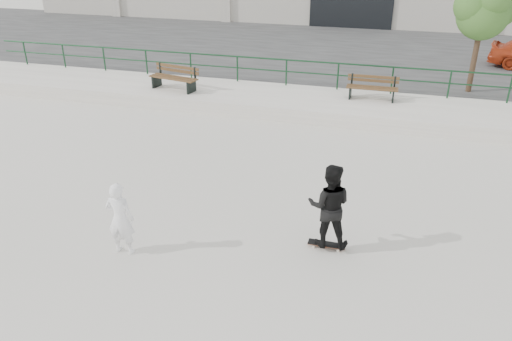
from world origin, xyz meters
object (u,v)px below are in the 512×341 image
(bench_right, at_px, (372,88))
(skateboard, at_px, (326,244))
(bench_left, at_px, (174,78))
(standing_skater, at_px, (329,206))
(seated_skater, at_px, (120,219))
(tree, at_px, (485,8))

(bench_right, height_order, skateboard, bench_right)
(bench_left, xyz_separation_m, standing_skater, (7.10, -8.13, 0.07))
(standing_skater, bearing_deg, skateboard, 8.94)
(skateboard, relative_size, seated_skater, 0.49)
(bench_left, height_order, skateboard, bench_left)
(skateboard, bearing_deg, standing_skater, 14.26)
(seated_skater, bearing_deg, bench_right, -116.21)
(skateboard, xyz_separation_m, standing_skater, (0.00, 0.00, 0.94))
(skateboard, distance_m, standing_skater, 0.94)
(bench_right, relative_size, tree, 0.45)
(bench_right, relative_size, seated_skater, 1.13)
(tree, bearing_deg, standing_skater, -108.70)
(standing_skater, relative_size, seated_skater, 1.14)
(bench_left, bearing_deg, tree, 26.67)
(bench_right, bearing_deg, seated_skater, -112.83)
(seated_skater, bearing_deg, bench_left, -75.76)
(tree, height_order, standing_skater, tree)
(bench_right, height_order, seated_skater, seated_skater)
(tree, bearing_deg, seated_skater, -122.24)
(seated_skater, bearing_deg, standing_skater, -165.78)
(bench_left, distance_m, tree, 11.47)
(bench_left, bearing_deg, standing_skater, -36.86)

